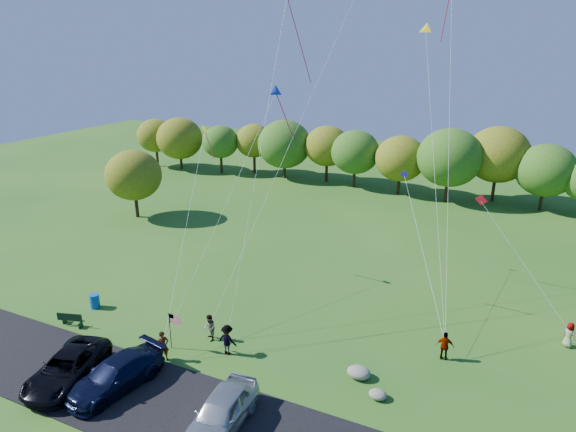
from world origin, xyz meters
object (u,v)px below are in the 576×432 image
(minivan_silver, at_px, (221,412))
(flyer_c, at_px, (227,340))
(park_bench, at_px, (71,319))
(minivan_navy, at_px, (115,375))
(minivan_dark, at_px, (67,368))
(trash_barrel, at_px, (95,301))
(flyer_b, at_px, (210,328))
(flyer_a, at_px, (163,346))
(flyer_d, at_px, (445,346))
(flyer_e, at_px, (569,335))

(minivan_silver, distance_m, flyer_c, 6.09)
(minivan_silver, xyz_separation_m, park_bench, (-13.57, 3.57, -0.42))
(minivan_navy, distance_m, minivan_silver, 6.52)
(minivan_dark, relative_size, trash_barrel, 5.66)
(minivan_navy, relative_size, trash_barrel, 5.55)
(minivan_silver, bearing_deg, trash_barrel, 152.22)
(park_bench, bearing_deg, flyer_b, -1.47)
(flyer_a, xyz_separation_m, flyer_d, (14.32, 6.94, -0.03))
(flyer_b, xyz_separation_m, trash_barrel, (-9.29, -0.05, -0.35))
(flyer_c, relative_size, park_bench, 1.12)
(flyer_a, xyz_separation_m, park_bench, (-7.64, 0.36, -0.39))
(minivan_dark, height_order, trash_barrel, minivan_dark)
(minivan_dark, bearing_deg, flyer_b, 40.52)
(minivan_dark, relative_size, minivan_silver, 1.10)
(minivan_dark, relative_size, flyer_b, 3.31)
(minivan_dark, bearing_deg, park_bench, 121.31)
(flyer_b, bearing_deg, flyer_e, 68.06)
(flyer_b, bearing_deg, minivan_dark, -80.33)
(flyer_a, xyz_separation_m, flyer_e, (20.71, 11.44, -0.11))
(minivan_silver, distance_m, flyer_b, 7.66)
(flyer_a, distance_m, trash_barrel, 8.55)
(flyer_b, distance_m, flyer_d, 13.73)
(minivan_dark, distance_m, trash_barrel, 8.10)
(minivan_dark, height_order, flyer_b, flyer_b)
(minivan_dark, height_order, flyer_a, flyer_a)
(flyer_a, height_order, flyer_d, flyer_a)
(minivan_dark, relative_size, minivan_navy, 1.02)
(flyer_d, xyz_separation_m, park_bench, (-21.97, -6.59, -0.37))
(minivan_navy, xyz_separation_m, trash_barrel, (-7.47, 5.91, -0.36))
(flyer_c, height_order, flyer_d, flyer_c)
(minivan_silver, height_order, trash_barrel, minivan_silver)
(minivan_navy, xyz_separation_m, flyer_c, (3.53, 5.21, 0.07))
(trash_barrel, bearing_deg, flyer_c, -3.61)
(minivan_navy, xyz_separation_m, flyer_b, (1.82, 5.96, -0.01))
(minivan_silver, distance_m, flyer_d, 13.18)
(minivan_navy, distance_m, flyer_e, 25.81)
(flyer_c, bearing_deg, minivan_navy, 57.48)
(flyer_a, relative_size, flyer_b, 1.07)
(flyer_c, bearing_deg, flyer_a, 37.12)
(minivan_navy, relative_size, flyer_b, 3.25)
(minivan_navy, bearing_deg, trash_barrel, 151.67)
(flyer_a, distance_m, flyer_c, 3.60)
(flyer_b, distance_m, flyer_e, 21.31)
(flyer_d, height_order, trash_barrel, flyer_d)
(flyer_b, height_order, flyer_d, flyer_d)
(minivan_dark, xyz_separation_m, trash_barrel, (-4.73, 6.56, -0.34))
(minivan_silver, bearing_deg, flyer_d, 45.82)
(minivan_dark, xyz_separation_m, minivan_navy, (2.74, 0.65, 0.02))
(flyer_a, xyz_separation_m, flyer_c, (2.93, 2.09, 0.03))
(minivan_silver, height_order, flyer_b, minivan_silver)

